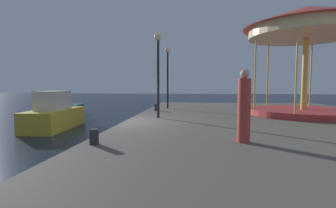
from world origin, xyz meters
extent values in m
plane|color=black|center=(0.00, 0.00, 0.00)|extent=(120.00, 120.00, 0.00)
cube|color=#5B564F|center=(6.66, 0.00, 0.40)|extent=(13.32, 23.85, 0.80)
cube|color=gold|center=(-4.52, 2.16, 0.52)|extent=(2.03, 4.27, 1.05)
cube|color=beige|center=(-4.51, 2.03, 1.54)|extent=(1.34, 1.91, 0.99)
cube|color=#4C6070|center=(-4.58, 2.94, 1.74)|extent=(1.03, 0.18, 0.44)
cube|color=#19606B|center=(-7.34, 7.94, 0.38)|extent=(2.71, 4.65, 0.76)
cube|color=beige|center=(-7.22, 7.22, 1.09)|extent=(1.71, 2.13, 0.66)
cube|color=#4C6070|center=(-7.37, 8.17, 1.22)|extent=(1.22, 0.29, 0.30)
cylinder|color=#B23333|center=(8.64, 3.19, 0.95)|extent=(5.47, 5.47, 0.30)
cylinder|color=gold|center=(8.64, 3.19, 2.94)|extent=(0.28, 0.28, 3.68)
cylinder|color=#F2E099|center=(8.64, 3.19, 5.03)|extent=(5.64, 5.64, 0.50)
cone|color=#C63D38|center=(8.64, 3.19, 5.81)|extent=(6.27, 6.27, 1.06)
cylinder|color=gold|center=(9.88, 5.34, 2.94)|extent=(0.08, 0.08, 3.68)
cylinder|color=gold|center=(7.40, 5.34, 2.94)|extent=(0.08, 0.08, 3.68)
cylinder|color=gold|center=(6.16, 3.19, 2.94)|extent=(0.08, 0.08, 3.68)
cylinder|color=gold|center=(7.40, 1.04, 2.94)|extent=(0.08, 0.08, 3.68)
cylinder|color=black|center=(1.29, 1.19, 2.60)|extent=(0.12, 0.12, 3.60)
sphere|color=#F9E5B2|center=(1.29, 1.19, 4.58)|extent=(0.36, 0.36, 0.36)
cylinder|color=black|center=(1.20, 5.96, 2.64)|extent=(0.12, 0.12, 3.68)
sphere|color=#F9E5B2|center=(1.20, 5.96, 4.66)|extent=(0.36, 0.36, 0.36)
cylinder|color=#2D2D33|center=(0.42, -4.21, 1.00)|extent=(0.24, 0.24, 0.40)
cylinder|color=#2D2D33|center=(0.67, 4.42, 1.00)|extent=(0.24, 0.24, 0.40)
cylinder|color=#B23833|center=(4.34, -3.52, 1.66)|extent=(0.34, 0.34, 1.72)
sphere|color=tan|center=(4.34, -3.52, 2.64)|extent=(0.24, 0.24, 0.24)
camera|label=1|loc=(3.04, -10.26, 2.33)|focal=26.26mm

